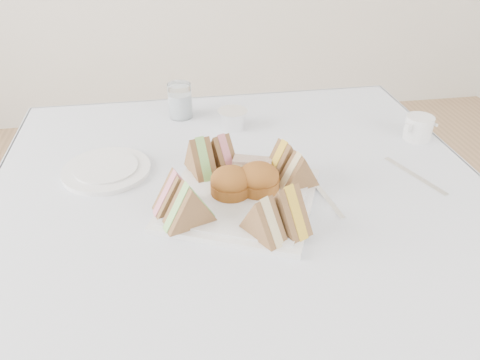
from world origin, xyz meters
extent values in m
cube|color=brown|center=(0.00, 0.00, 0.37)|extent=(0.90, 0.90, 0.74)
cube|color=white|center=(0.00, 0.00, 0.74)|extent=(1.02, 1.02, 0.01)
cube|color=silver|center=(-0.01, -0.02, 0.75)|extent=(0.37, 0.37, 0.01)
cylinder|color=brown|center=(-0.03, -0.01, 0.78)|extent=(0.11, 0.11, 0.05)
cylinder|color=brown|center=(0.03, -0.01, 0.79)|extent=(0.09, 0.09, 0.05)
cube|color=tan|center=(0.03, 0.05, 0.78)|extent=(0.09, 0.06, 0.04)
cylinder|color=silver|center=(-0.28, 0.13, 0.75)|extent=(0.20, 0.20, 0.01)
cylinder|color=white|center=(-0.10, 0.39, 0.79)|extent=(0.08, 0.08, 0.09)
cylinder|color=white|center=(0.02, 0.30, 0.77)|extent=(0.09, 0.09, 0.04)
cube|color=white|center=(0.37, 0.01, 0.75)|extent=(0.07, 0.16, 0.00)
cube|color=white|center=(0.16, -0.02, 0.75)|extent=(0.04, 0.19, 0.00)
cylinder|color=silver|center=(0.45, 0.17, 0.77)|extent=(0.09, 0.09, 0.06)
camera|label=1|loc=(-0.13, -0.76, 1.28)|focal=35.00mm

